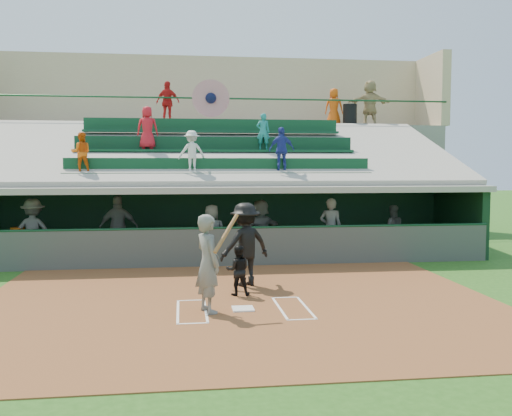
{
  "coord_description": "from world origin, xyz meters",
  "views": [
    {
      "loc": [
        -1.21,
        -11.22,
        2.93
      ],
      "look_at": [
        0.72,
        3.5,
        1.8
      ],
      "focal_mm": 40.0,
      "sensor_mm": 36.0,
      "label": 1
    }
  ],
  "objects": [
    {
      "name": "white_table",
      "position": [
        -6.07,
        6.12,
        0.36
      ],
      "size": [
        0.84,
        0.7,
        0.64
      ],
      "primitive_type": "cube",
      "rotation": [
        0.0,
        0.0,
        -0.23
      ],
      "color": "silver",
      "rests_on": "dugout_floor"
    },
    {
      "name": "batter_at_plate",
      "position": [
        -0.7,
        -0.11,
        1.0
      ],
      "size": [
        0.98,
        0.84,
        1.95
      ],
      "color": "#5B5D57",
      "rests_on": "dirt_slab"
    },
    {
      "name": "dugout_bench",
      "position": [
        -0.14,
        7.93,
        0.25
      ],
      "size": [
        12.71,
        6.03,
        0.41
      ],
      "primitive_type": "cube",
      "rotation": [
        0.0,
        0.0,
        0.42
      ],
      "color": "brown",
      "rests_on": "dugout_floor"
    },
    {
      "name": "home_umpire",
      "position": [
        0.3,
        2.29,
        1.02
      ],
      "size": [
        1.48,
        1.2,
        2.0
      ],
      "primitive_type": "imported",
      "rotation": [
        0.0,
        0.0,
        3.56
      ],
      "color": "black",
      "rests_on": "dirt_slab"
    },
    {
      "name": "water_cooler",
      "position": [
        -6.0,
        6.19,
        0.89
      ],
      "size": [
        0.41,
        0.41,
        0.41
      ],
      "primitive_type": "cylinder",
      "color": "#C3540B",
      "rests_on": "white_table"
    },
    {
      "name": "dugout_player_e",
      "position": [
        3.33,
        5.73,
        0.98
      ],
      "size": [
        0.8,
        0.68,
        1.88
      ],
      "primitive_type": "imported",
      "rotation": [
        0.0,
        0.0,
        2.74
      ],
      "color": "#545651",
      "rests_on": "dugout_floor"
    },
    {
      "name": "trash_bin",
      "position": [
        5.88,
        12.31,
        5.04
      ],
      "size": [
        0.58,
        0.58,
        0.88
      ],
      "primitive_type": "cylinder",
      "color": "black",
      "rests_on": "concourse_slab"
    },
    {
      "name": "dirt_slab",
      "position": [
        0.0,
        0.5,
        0.01
      ],
      "size": [
        11.0,
        9.0,
        0.02
      ],
      "primitive_type": "cube",
      "color": "brown",
      "rests_on": "ground"
    },
    {
      "name": "concourse_staff_c",
      "position": [
        6.9,
        12.78,
        5.58
      ],
      "size": [
        1.87,
        0.75,
        1.96
      ],
      "primitive_type": "imported",
      "rotation": [
        0.0,
        0.0,
        3.05
      ],
      "color": "tan",
      "rests_on": "concourse_slab"
    },
    {
      "name": "dugout_player_f",
      "position": [
        5.65,
        6.64,
        0.83
      ],
      "size": [
        0.87,
        0.75,
        1.57
      ],
      "primitive_type": "imported",
      "rotation": [
        0.0,
        0.0,
        2.92
      ],
      "color": "#525550",
      "rests_on": "dugout_floor"
    },
    {
      "name": "dugout_floor",
      "position": [
        0.0,
        6.75,
        0.02
      ],
      "size": [
        16.0,
        3.5,
        0.04
      ],
      "primitive_type": "cube",
      "color": "gray",
      "rests_on": "ground"
    },
    {
      "name": "concourse_staff_b",
      "position": [
        5.32,
        12.84,
        5.4
      ],
      "size": [
        0.91,
        0.75,
        1.6
      ],
      "primitive_type": "imported",
      "rotation": [
        0.0,
        0.0,
        2.79
      ],
      "color": "#CC4B0C",
      "rests_on": "concourse_slab"
    },
    {
      "name": "ground",
      "position": [
        0.0,
        0.0,
        0.0
      ],
      "size": [
        100.0,
        100.0,
        0.0
      ],
      "primitive_type": "plane",
      "color": "#235116",
      "rests_on": "ground"
    },
    {
      "name": "dugout_player_a",
      "position": [
        -5.55,
        6.18,
        0.99
      ],
      "size": [
        1.23,
        0.71,
        1.89
      ],
      "primitive_type": "imported",
      "rotation": [
        0.0,
        0.0,
        3.14
      ],
      "color": "#535550",
      "rests_on": "dugout_floor"
    },
    {
      "name": "catcher",
      "position": [
        0.02,
        1.28,
        0.58
      ],
      "size": [
        0.57,
        0.45,
        1.12
      ],
      "primitive_type": "imported",
      "rotation": [
        0.0,
        0.0,
        3.09
      ],
      "color": "black",
      "rests_on": "dirt_slab"
    },
    {
      "name": "grandstand",
      "position": [
        -0.01,
        10.51,
        2.26
      ],
      "size": [
        20.4,
        10.4,
        7.8
      ],
      "color": "#474B47",
      "rests_on": "ground"
    },
    {
      "name": "dugout_player_c",
      "position": [
        -0.31,
        5.74,
        0.89
      ],
      "size": [
        0.9,
        0.65,
        1.71
      ],
      "primitive_type": "imported",
      "rotation": [
        0.0,
        0.0,
        3.01
      ],
      "color": "#535550",
      "rests_on": "dugout_floor"
    },
    {
      "name": "concourse_slab",
      "position": [
        0.0,
        13.5,
        2.3
      ],
      "size": [
        20.0,
        3.0,
        4.6
      ],
      "primitive_type": "cube",
      "color": "gray",
      "rests_on": "ground"
    },
    {
      "name": "dugout_player_b",
      "position": [
        -3.1,
        6.27,
        1.02
      ],
      "size": [
        1.17,
        0.51,
        1.97
      ],
      "primitive_type": "imported",
      "rotation": [
        0.0,
        0.0,
        3.17
      ],
      "color": "#51544F",
      "rests_on": "dugout_floor"
    },
    {
      "name": "dugout_player_d",
      "position": [
        1.22,
        6.24,
        0.95
      ],
      "size": [
        1.71,
        1.36,
        1.82
      ],
      "primitive_type": "imported",
      "rotation": [
        0.0,
        0.0,
        3.71
      ],
      "color": "#60635D",
      "rests_on": "dugout_floor"
    },
    {
      "name": "concourse_staff_a",
      "position": [
        -1.72,
        12.16,
        5.44
      ],
      "size": [
        1.06,
        0.74,
        1.68
      ],
      "primitive_type": "imported",
      "rotation": [
        0.0,
        0.0,
        2.76
      ],
      "color": "red",
      "rests_on": "concourse_slab"
    },
    {
      "name": "home_plate",
      "position": [
        0.0,
        0.0,
        0.04
      ],
      "size": [
        0.43,
        0.43,
        0.03
      ],
      "primitive_type": "cube",
      "color": "white",
      "rests_on": "dirt_slab"
    },
    {
      "name": "batters_box_chalk",
      "position": [
        0.0,
        0.0,
        0.02
      ],
      "size": [
        2.65,
        1.85,
        0.01
      ],
      "color": "white",
      "rests_on": "dirt_slab"
    }
  ]
}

